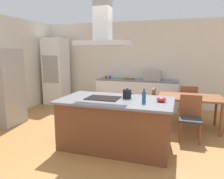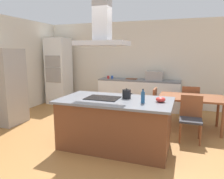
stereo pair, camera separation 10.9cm
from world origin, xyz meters
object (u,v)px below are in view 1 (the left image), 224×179
at_px(countertop_microwave, 152,76).
at_px(olive_oil_bottle, 144,97).
at_px(chair_facing_island, 190,114).
at_px(refrigerator, 2,87).
at_px(cutting_board, 129,79).
at_px(range_hood, 103,31).
at_px(mixing_bowl, 161,99).
at_px(coffee_mug_blue, 110,77).
at_px(wall_oven_stack, 56,71).
at_px(dining_table, 190,100).
at_px(chair_facing_back_wall, 188,100).
at_px(cooktop, 103,98).
at_px(coffee_mug_red, 106,77).
at_px(chair_at_left_end, 149,104).
at_px(tea_kettle, 127,94).

bearing_deg(countertop_microwave, olive_oil_bottle, -85.48).
bearing_deg(chair_facing_island, refrigerator, -174.80).
bearing_deg(cutting_board, range_hood, -86.26).
relative_size(mixing_bowl, cutting_board, 0.48).
xyz_separation_m(coffee_mug_blue, wall_oven_stack, (-1.84, -0.23, 0.16)).
bearing_deg(countertop_microwave, coffee_mug_blue, -179.71).
bearing_deg(dining_table, chair_facing_back_wall, 90.00).
bearing_deg(range_hood, countertop_microwave, 79.54).
height_order(olive_oil_bottle, mixing_bowl, olive_oil_bottle).
xyz_separation_m(countertop_microwave, refrigerator, (-3.27, -2.48, -0.13)).
bearing_deg(cutting_board, cooktop, -86.26).
relative_size(cooktop, refrigerator, 0.33).
distance_m(olive_oil_bottle, refrigerator, 3.55).
relative_size(countertop_microwave, chair_facing_island, 0.56).
distance_m(olive_oil_bottle, coffee_mug_red, 3.41).
height_order(dining_table, chair_facing_island, chair_facing_island).
xyz_separation_m(cooktop, dining_table, (1.56, 1.46, -0.24)).
distance_m(refrigerator, chair_facing_island, 4.34).
bearing_deg(mixing_bowl, range_hood, -177.44).
distance_m(cooktop, coffee_mug_red, 2.98).
relative_size(coffee_mug_red, chair_at_left_end, 0.10).
xyz_separation_m(mixing_bowl, chair_facing_island, (0.52, 0.75, -0.44)).
xyz_separation_m(cooktop, mixing_bowl, (1.04, 0.05, 0.04)).
relative_size(coffee_mug_blue, wall_oven_stack, 0.04).
bearing_deg(coffee_mug_red, chair_facing_island, -39.17).
distance_m(cutting_board, chair_facing_back_wall, 1.97).
bearing_deg(chair_facing_island, cutting_board, 129.34).
distance_m(countertop_microwave, refrigerator, 4.11).
distance_m(chair_facing_back_wall, range_hood, 3.08).
distance_m(cooktop, chair_at_left_end, 1.64).
relative_size(dining_table, chair_at_left_end, 1.57).
xyz_separation_m(mixing_bowl, countertop_microwave, (-0.51, 2.83, 0.10)).
relative_size(mixing_bowl, chair_facing_island, 0.18).
bearing_deg(range_hood, dining_table, 43.05).
bearing_deg(countertop_microwave, chair_facing_back_wall, -36.35).
distance_m(dining_table, chair_facing_back_wall, 0.68).
distance_m(cutting_board, chair_facing_island, 2.79).
distance_m(cooktop, dining_table, 2.15).
distance_m(tea_kettle, refrigerator, 3.17).
distance_m(countertop_microwave, chair_at_left_end, 1.52).
xyz_separation_m(cooktop, olive_oil_bottle, (0.77, -0.13, 0.10)).
relative_size(tea_kettle, mixing_bowl, 1.29).
height_order(mixing_bowl, countertop_microwave, countertop_microwave).
relative_size(mixing_bowl, coffee_mug_red, 1.80).
relative_size(cutting_board, dining_table, 0.24).
relative_size(countertop_microwave, cutting_board, 1.47).
xyz_separation_m(olive_oil_bottle, chair_facing_island, (0.79, 0.92, -0.49)).
bearing_deg(dining_table, cutting_board, 139.96).
distance_m(olive_oil_bottle, chair_facing_back_wall, 2.44).
distance_m(wall_oven_stack, chair_at_left_end, 3.56).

